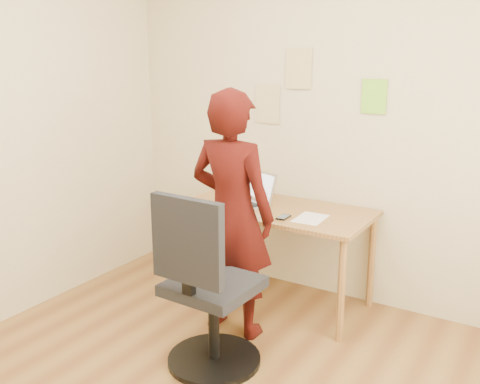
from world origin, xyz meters
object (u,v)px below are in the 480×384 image
Objects in this scene: office_chair at (206,296)px; phone at (283,217)px; desk at (275,219)px; person at (232,215)px; laptop at (250,197)px.

phone is at bearing 86.41° from office_chair.
person is at bearing -93.97° from desk.
office_chair reaches higher than laptop.
laptop is at bearing -179.47° from desk.
phone is (0.17, -0.19, 0.09)m from desk.
phone is 0.87m from office_chair.
office_chair is (0.09, -1.01, -0.18)m from desk.
phone is 0.12× the size of office_chair.
person reaches higher than phone.
desk is 1.27× the size of office_chair.
laptop is 3.21× the size of phone.
office_chair is at bearing -50.97° from laptop.
laptop is at bearing 108.44° from office_chair.
office_chair is (0.30, -1.01, -0.32)m from laptop.
laptop is 0.25× the size of person.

